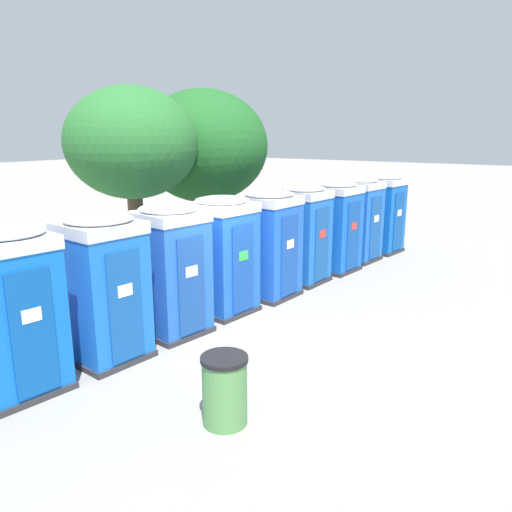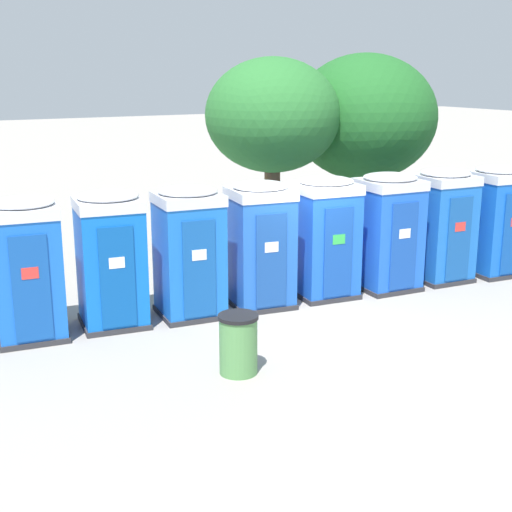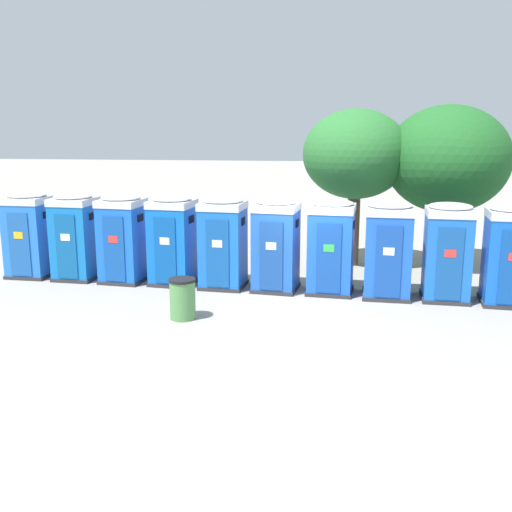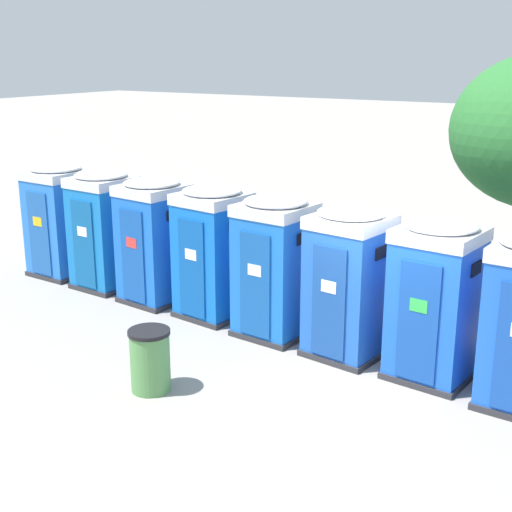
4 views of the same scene
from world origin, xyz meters
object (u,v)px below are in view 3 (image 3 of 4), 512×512
Objects in this scene: trash_can at (183,299)px; portapotty_8 at (447,251)px; portapotty_7 at (388,249)px; portapotty_0 at (29,234)px; portapotty_2 at (123,238)px; portapotty_3 at (173,240)px; portapotty_5 at (276,244)px; portapotty_6 at (331,246)px; portapotty_9 at (510,255)px; portapotty_1 at (75,236)px; street_tree_1 at (356,155)px; street_tree_0 at (447,160)px; portapotty_4 at (223,242)px.

portapotty_8 is at bearing 20.41° from trash_can.
portapotty_0 is at bearing 174.56° from portapotty_7.
portapotty_2 and portapotty_3 have the same top height.
portapotty_5 and portapotty_7 have the same top height.
portapotty_6 is 1.00× the size of portapotty_9.
portapotty_5 is (5.95, -0.53, -0.00)m from portapotty_1.
street_tree_1 reaches higher than portapotty_1.
portapotty_3 is at bearing -2.42° from portapotty_2.
portapotty_2 is 0.51× the size of street_tree_1.
portapotty_3 is 8.79m from street_tree_0.
trash_can is (2.52, -3.17, -0.79)m from portapotty_2.
portapotty_3 is 0.50× the size of street_tree_0.
street_tree_0 reaches higher than portapotty_8.
portapotty_8 is (10.42, -0.92, -0.00)m from portapotty_1.
portapotty_5 is 4.58m from street_tree_1.
portapotty_6 is at bearing -4.77° from portapotty_1.
portapotty_9 is at bearing -5.45° from portapotty_0.
portapotty_0 is 1.00× the size of portapotty_2.
portapotty_6 is 2.63× the size of trash_can.
portapotty_2 is 8.97m from portapotty_8.
street_tree_1 is (-0.77, 3.65, 2.26)m from portapotty_7.
portapotty_3 is (1.49, -0.06, -0.00)m from portapotty_2.
portapotty_3 is at bearing 173.67° from portapotty_5.
portapotty_9 is (11.90, -1.14, -0.00)m from portapotty_1.
portapotty_9 is (10.41, -1.00, -0.00)m from portapotty_2.
portapotty_7 is at bearing -6.27° from portapotty_3.
street_tree_0 is at bearing 41.23° from trash_can.
street_tree_0 is 1.02× the size of street_tree_1.
portapotty_8 is at bearing -5.00° from portapotty_5.
portapotty_4 is at bearing -5.05° from portapotty_2.
portapotty_5 is 6.38m from street_tree_0.
portapotty_9 is 8.22m from trash_can.
portapotty_2 is 1.00× the size of portapotty_9.
trash_can is at bearing -159.59° from portapotty_8.
portapotty_0 and portapotty_6 have the same top height.
portapotty_3 is 1.00× the size of portapotty_6.
portapotty_6 and portapotty_7 have the same top height.
trash_can is at bearing -98.96° from portapotty_4.
portapotty_2 is 0.50× the size of street_tree_0.
street_tree_0 is at bearing 103.38° from portapotty_9.
portapotty_0 and portapotty_8 have the same top height.
portapotty_0 and portapotty_4 have the same top height.
portapotty_9 is at bearing -76.62° from street_tree_0.
street_tree_0 is 5.26× the size of trash_can.
portapotty_2 is at bearing 174.95° from portapotty_4.
portapotty_3 is at bearing 173.73° from portapotty_7.
portapotty_8 is (4.47, -0.39, 0.00)m from portapotty_5.
street_tree_0 reaches higher than portapotty_1.
portapotty_1 is 8.97m from portapotty_7.
portapotty_1 is 1.00× the size of portapotty_4.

